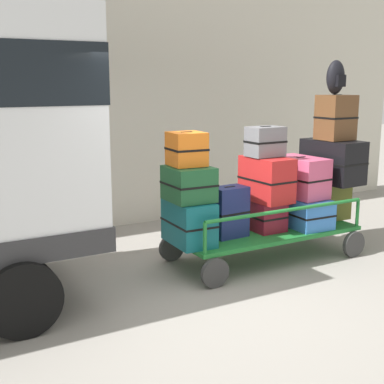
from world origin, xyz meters
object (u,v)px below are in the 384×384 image
Objects in this scene: suitcase_center_bottom at (265,215)px; suitcase_center_middle at (267,179)px; suitcase_left_top at (187,149)px; suitcase_midleft_bottom at (229,212)px; suitcase_midright_middle at (300,177)px; suitcase_midright_bottom at (300,211)px; suitcase_right_bottom at (332,201)px; backpack at (336,77)px; suitcase_left_bottom at (189,222)px; suitcase_right_middle at (333,161)px; suitcase_right_top at (336,117)px; suitcase_left_middle at (189,184)px; luggage_cart at (264,234)px; suitcase_center_top at (265,141)px.

suitcase_center_bottom is 0.69× the size of suitcase_center_middle.
suitcase_left_top is 0.67× the size of suitcase_midleft_bottom.
suitcase_midright_middle reaches higher than suitcase_center_bottom.
suitcase_center_bottom is at bearing -1.33° from suitcase_left_top.
suitcase_midright_bottom is 1.74× the size of suitcase_right_bottom.
suitcase_right_bottom is (1.12, -0.01, -0.41)m from suitcase_center_middle.
suitcase_center_bottom is 2.04m from backpack.
suitcase_left_bottom is 0.56m from suitcase_midleft_bottom.
suitcase_center_bottom is at bearing -179.40° from backpack.
suitcase_right_middle is at bearing 0.15° from suitcase_center_bottom.
backpack is (-0.02, 0.02, 0.52)m from suitcase_right_top.
suitcase_left_top is at bearing 178.48° from suitcase_midright_bottom.
suitcase_left_middle is 0.93× the size of suitcase_right_top.
suitcase_center_bottom is at bearing -90.00° from luggage_cart.
suitcase_midleft_bottom is 1.05× the size of suitcase_right_top.
suitcase_left_bottom reaches higher than suitcase_right_bottom.
backpack reaches higher than suitcase_center_middle.
suitcase_right_bottom is at bearing -1.11° from suitcase_center_bottom.
suitcase_center_middle reaches higher than luggage_cart.
suitcase_midright_middle reaches higher than suitcase_right_bottom.
suitcase_midright_bottom is at bearing -176.84° from backpack.
suitcase_left_top is 0.91× the size of suitcase_center_top.
suitcase_center_bottom is 0.93× the size of suitcase_right_bottom.
suitcase_midright_bottom is at bearing -2.42° from luggage_cart.
suitcase_right_middle is at bearing 0.72° from suitcase_left_middle.
suitcase_midright_middle reaches higher than suitcase_left_bottom.
suitcase_midright_middle is at bearing -0.73° from suitcase_left_top.
suitcase_left_middle is at bearing -178.72° from suitcase_center_bottom.
backpack reaches higher than suitcase_center_top.
suitcase_midleft_bottom is 1.75m from suitcase_right_middle.
suitcase_right_bottom is (2.24, 0.00, -0.46)m from suitcase_left_middle.
suitcase_center_top is at bearing 178.42° from suitcase_right_middle.
suitcase_center_top reaches higher than suitcase_midright_bottom.
suitcase_midleft_bottom is 0.66m from suitcase_center_middle.
suitcase_right_middle is (2.24, 0.03, 0.54)m from suitcase_left_bottom.
suitcase_center_top reaches higher than suitcase_midright_middle.
suitcase_midright_middle reaches higher than luggage_cart.
suitcase_midright_middle is at bearing 178.23° from suitcase_right_top.
suitcase_left_bottom is 0.79× the size of suitcase_midright_bottom.
suitcase_right_top is at bearing 0.32° from suitcase_left_middle.
suitcase_left_middle is 1.33× the size of suitcase_left_top.
suitcase_midright_middle is at bearing 0.47° from suitcase_center_bottom.
suitcase_midleft_bottom reaches higher than suitcase_center_bottom.
backpack is at bearing 1.38° from suitcase_center_middle.
suitcase_left_bottom is at bearing 179.96° from suitcase_midleft_bottom.
suitcase_right_bottom is at bearing -2.69° from suitcase_midright_middle.
suitcase_right_top reaches higher than suitcase_midright_middle.
backpack reaches higher than suitcase_right_top.
suitcase_right_middle is at bearing 90.00° from suitcase_right_top.
backpack is at bearing -1.16° from suitcase_center_top.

